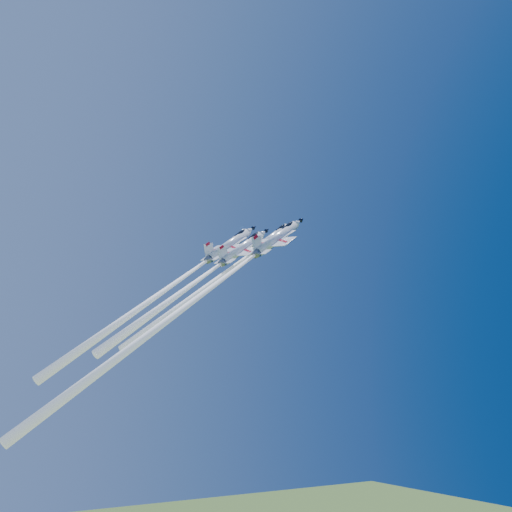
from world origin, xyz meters
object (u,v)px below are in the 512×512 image
jet_left (168,288)px  jet_right (192,302)px  jet_lead (224,274)px  jet_slot (198,280)px

jet_left → jet_right: (-1.18, -14.44, -5.01)m
jet_lead → jet_slot: size_ratio=1.09×
jet_lead → jet_left: size_ratio=0.88×
jet_left → jet_slot: 8.55m
jet_left → jet_right: bearing=-16.8°
jet_left → jet_slot: bearing=7.2°
jet_lead → jet_left: 11.89m
jet_slot → jet_left: bearing=-172.8°
jet_left → jet_slot: (2.82, -8.06, 0.46)m
jet_left → jet_lead: bearing=53.5°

